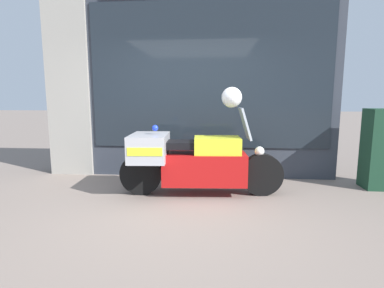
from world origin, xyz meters
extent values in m
plane|color=gray|center=(0.00, 0.00, 0.00)|extent=(60.00, 60.00, 0.00)
cube|color=#333842|center=(0.00, 2.00, 1.75)|extent=(5.18, 0.40, 3.49)
cube|color=#A39E93|center=(-2.19, 2.03, 1.75)|extent=(0.80, 0.55, 3.49)
cube|color=#1E262D|center=(0.37, 1.79, 1.80)|extent=(4.15, 0.02, 2.49)
cube|color=slate|center=(0.33, 2.01, 0.28)|extent=(3.93, 0.30, 0.55)
cube|color=silver|center=(0.33, 2.15, 1.27)|extent=(3.93, 0.02, 1.48)
cube|color=beige|center=(0.33, 2.01, 2.01)|extent=(3.93, 0.30, 0.03)
cube|color=black|center=(-1.13, 2.01, 2.05)|extent=(0.18, 0.04, 0.05)
cube|color=navy|center=(-0.40, 2.01, 2.05)|extent=(0.18, 0.04, 0.05)
cube|color=#195623|center=(0.33, 2.01, 2.05)|extent=(0.18, 0.04, 0.05)
cube|color=#C68E19|center=(1.06, 2.01, 2.05)|extent=(0.18, 0.04, 0.05)
cube|color=#B7B2A8|center=(1.79, 2.01, 2.05)|extent=(0.18, 0.04, 0.05)
cube|color=#2D8E42|center=(-0.58, 1.94, 0.69)|extent=(0.19, 0.02, 0.27)
cube|color=white|center=(1.23, 1.94, 0.69)|extent=(0.19, 0.02, 0.27)
cylinder|color=black|center=(1.18, 0.86, 0.31)|extent=(0.62, 0.18, 0.62)
cylinder|color=black|center=(-0.59, 0.74, 0.31)|extent=(0.62, 0.18, 0.62)
cube|color=#B71414|center=(0.34, 0.80, 0.40)|extent=(1.24, 0.58, 0.45)
cube|color=yellow|center=(0.52, 0.81, 0.73)|extent=(0.69, 0.50, 0.27)
cube|color=black|center=(0.06, 0.78, 0.75)|extent=(0.73, 0.42, 0.10)
cube|color=#B7B7BC|center=(-0.46, 0.74, 0.71)|extent=(0.58, 0.82, 0.38)
cube|color=yellow|center=(-0.46, 0.74, 0.71)|extent=(0.53, 0.83, 0.11)
cube|color=#B2BCC6|center=(0.92, 0.84, 1.05)|extent=(0.19, 0.36, 0.46)
sphere|color=white|center=(1.14, 0.85, 0.66)|extent=(0.14, 0.14, 0.14)
sphere|color=blue|center=(-0.37, 0.75, 0.99)|extent=(0.09, 0.09, 0.09)
sphere|color=white|center=(0.72, 0.82, 1.43)|extent=(0.29, 0.29, 0.29)
camera|label=1|loc=(0.55, -3.48, 1.42)|focal=28.00mm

